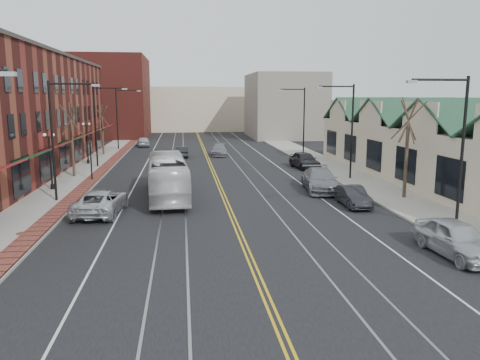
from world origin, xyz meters
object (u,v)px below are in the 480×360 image
object	(u,v)px
transit_bus	(167,177)
parked_car_d	(305,160)
parked_car_c	(320,180)
parked_car_b	(353,196)
parked_suv	(101,202)
parked_car_a	(457,239)

from	to	relation	value
transit_bus	parked_car_d	world-z (taller)	transit_bus
transit_bus	parked_car_c	size ratio (longest dim) A/B	1.86
parked_car_b	parked_car_d	xyz separation A→B (m)	(1.07, 16.39, 0.17)
parked_suv	parked_car_c	world-z (taller)	parked_car_c
parked_suv	parked_car_a	bearing A→B (deg)	155.23
parked_car_c	transit_bus	bearing A→B (deg)	-168.49
parked_suv	parked_car_d	distance (m)	23.85
parked_suv	parked_car_d	size ratio (longest dim) A/B	1.13
parked_car_b	parked_car_c	world-z (taller)	parked_car_c
transit_bus	parked_car_a	distance (m)	19.45
parked_car_a	parked_car_c	distance (m)	15.24
parked_car_d	parked_suv	bearing A→B (deg)	-142.19
transit_bus	parked_car_c	world-z (taller)	transit_bus
parked_car_b	parked_car_c	xyz separation A→B (m)	(-0.67, 5.13, 0.18)
transit_bus	parked_suv	distance (m)	5.93
parked_car_c	parked_car_d	world-z (taller)	parked_car_c
parked_suv	parked_car_c	xyz separation A→B (m)	(15.42, 5.30, 0.08)
parked_car_a	parked_car_b	size ratio (longest dim) A/B	1.21
parked_car_a	parked_car_c	xyz separation A→B (m)	(-1.80, 15.14, 0.02)
parked_suv	parked_car_b	xyz separation A→B (m)	(16.09, 0.17, -0.11)
parked_suv	parked_car_b	distance (m)	16.09
transit_bus	parked_car_b	size ratio (longest dim) A/B	2.70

